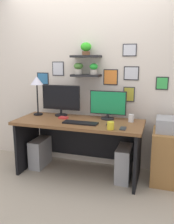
# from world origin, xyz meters

# --- Properties ---
(ground_plane) EXTENTS (8.00, 8.00, 0.00)m
(ground_plane) POSITION_xyz_m (0.00, 0.00, 0.00)
(ground_plane) COLOR tan
(back_wall_assembly) EXTENTS (4.40, 0.24, 2.70)m
(back_wall_assembly) POSITION_xyz_m (0.00, 0.44, 1.35)
(back_wall_assembly) COLOR beige
(back_wall_assembly) RESTS_ON ground
(desk) EXTENTS (1.68, 0.68, 0.75)m
(desk) POSITION_xyz_m (0.00, 0.06, 0.54)
(desk) COLOR brown
(desk) RESTS_ON ground
(monitor_left) EXTENTS (0.56, 0.18, 0.44)m
(monitor_left) POSITION_xyz_m (-0.34, 0.22, 0.99)
(monitor_left) COLOR black
(monitor_left) RESTS_ON desk
(monitor_right) EXTENTS (0.49, 0.18, 0.38)m
(monitor_right) POSITION_xyz_m (0.34, 0.22, 0.95)
(monitor_right) COLOR black
(monitor_right) RESTS_ON desk
(keyboard) EXTENTS (0.44, 0.14, 0.02)m
(keyboard) POSITION_xyz_m (0.07, -0.13, 0.76)
(keyboard) COLOR black
(keyboard) RESTS_ON desk
(computer_mouse) EXTENTS (0.06, 0.09, 0.03)m
(computer_mouse) POSITION_xyz_m (0.42, -0.10, 0.77)
(computer_mouse) COLOR black
(computer_mouse) RESTS_ON desk
(desk_lamp) EXTENTS (0.18, 0.18, 0.56)m
(desk_lamp) POSITION_xyz_m (-0.68, 0.15, 1.20)
(desk_lamp) COLOR black
(desk_lamp) RESTS_ON desk
(cell_phone) EXTENTS (0.08, 0.14, 0.01)m
(cell_phone) POSITION_xyz_m (0.62, -0.20, 0.76)
(cell_phone) COLOR #2D2D33
(cell_phone) RESTS_ON desk
(coffee_mug) EXTENTS (0.08, 0.08, 0.09)m
(coffee_mug) POSITION_xyz_m (0.48, -0.26, 0.80)
(coffee_mug) COLOR yellow
(coffee_mug) RESTS_ON desk
(pen_cup) EXTENTS (0.07, 0.07, 0.10)m
(pen_cup) POSITION_xyz_m (0.66, 0.15, 0.80)
(pen_cup) COLOR white
(pen_cup) RESTS_ON desk
(scissors_tray) EXTENTS (0.13, 0.09, 0.02)m
(scissors_tray) POSITION_xyz_m (-0.24, 0.06, 0.76)
(scissors_tray) COLOR red
(scissors_tray) RESTS_ON desk
(drawer_cabinet) EXTENTS (0.44, 0.50, 0.67)m
(drawer_cabinet) POSITION_xyz_m (1.17, 0.15, 0.33)
(drawer_cabinet) COLOR #9E6B38
(drawer_cabinet) RESTS_ON ground
(printer) EXTENTS (0.38, 0.34, 0.17)m
(printer) POSITION_xyz_m (1.17, 0.15, 0.75)
(printer) COLOR #9E9EA3
(printer) RESTS_ON drawer_cabinet
(computer_tower_left) EXTENTS (0.18, 0.40, 0.41)m
(computer_tower_left) POSITION_xyz_m (-0.63, 0.08, 0.20)
(computer_tower_left) COLOR #99999E
(computer_tower_left) RESTS_ON ground
(computer_tower_right) EXTENTS (0.18, 0.40, 0.44)m
(computer_tower_right) POSITION_xyz_m (0.61, 0.03, 0.22)
(computer_tower_right) COLOR #99999E
(computer_tower_right) RESTS_ON ground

